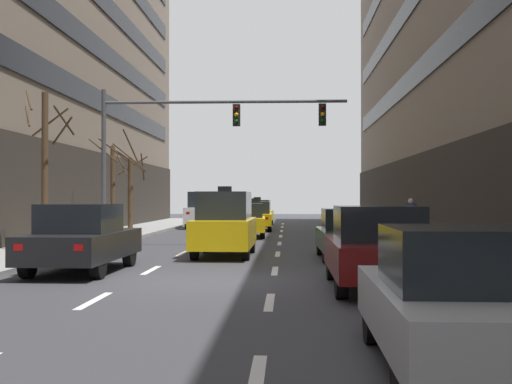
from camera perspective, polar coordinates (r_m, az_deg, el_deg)
ground_plane at (r=15.02m, az=-4.70°, el=-7.74°), size 120.00×120.00×0.00m
sidewalk_right at (r=15.57m, az=19.90°, el=-7.20°), size 3.29×80.00×0.14m
lane_stripe_l1_s3 at (r=12.44m, az=-14.02°, el=-9.22°), size 0.16×2.00×0.01m
lane_stripe_l1_s4 at (r=17.25m, az=-9.19°, el=-6.78°), size 0.16×2.00×0.01m
lane_stripe_l1_s5 at (r=22.14m, az=-6.50°, el=-5.39°), size 0.16×2.00×0.01m
lane_stripe_l1_s6 at (r=27.07m, az=-4.79°, el=-4.50°), size 0.16×2.00×0.01m
lane_stripe_l1_s7 at (r=32.03m, az=-3.61°, el=-3.88°), size 0.16×2.00×0.01m
lane_stripe_l1_s8 at (r=36.99m, az=-2.75°, el=-3.42°), size 0.16×2.00×0.01m
lane_stripe_l1_s9 at (r=41.97m, az=-2.09°, el=-3.07°), size 0.16×2.00×0.01m
lane_stripe_l1_s10 at (r=46.95m, az=-1.58°, el=-2.80°), size 0.16×2.00×0.01m
lane_stripe_l2_s2 at (r=7.04m, az=0.05°, el=-16.08°), size 0.16×2.00×0.01m
lane_stripe_l2_s3 at (r=11.93m, az=1.20°, el=-9.61°), size 0.16×2.00×0.01m
lane_stripe_l2_s4 at (r=16.88m, az=1.67°, el=-6.92°), size 0.16×2.00×0.01m
lane_stripe_l2_s5 at (r=21.86m, az=1.92°, el=-5.46°), size 0.16×2.00×0.01m
lane_stripe_l2_s6 at (r=26.84m, az=2.07°, el=-4.53°), size 0.16×2.00×0.01m
lane_stripe_l2_s7 at (r=31.83m, az=2.18°, el=-3.90°), size 0.16×2.00×0.01m
lane_stripe_l2_s8 at (r=36.82m, az=2.26°, el=-3.44°), size 0.16×2.00×0.01m
lane_stripe_l2_s9 at (r=41.82m, az=2.32°, el=-3.08°), size 0.16×2.00×0.01m
lane_stripe_l2_s10 at (r=46.81m, az=2.37°, el=-2.81°), size 0.16×2.00×0.01m
car_driving_0 at (r=17.10m, az=-15.03°, el=-3.97°), size 1.99×4.65×1.73m
car_driving_1 at (r=40.27m, az=-4.55°, el=-1.60°), size 1.95×4.65×2.25m
taxi_driving_2 at (r=37.21m, az=-0.05°, el=-2.14°), size 1.98×4.50×1.85m
taxi_driving_3 at (r=43.43m, az=0.13°, el=-1.86°), size 2.08×4.69×1.93m
taxi_driving_4 at (r=30.96m, az=-0.89°, el=-2.52°), size 1.99×4.39×1.79m
taxi_driving_5 at (r=20.97m, az=-2.76°, el=-2.83°), size 1.84×4.32×2.26m
car_parked_0 at (r=7.46m, az=17.34°, el=-9.08°), size 1.82×4.24×1.58m
car_parked_1 at (r=13.73m, az=10.56°, el=-4.86°), size 1.94×4.60×1.72m
car_parked_2 at (r=20.25m, az=8.03°, el=-3.68°), size 1.81×4.18×1.56m
traffic_signal_0 at (r=25.43m, az=-5.73°, el=5.24°), size 9.56×0.35×5.98m
street_tree_0 at (r=22.81m, az=-18.01°, el=2.30°), size 1.72×1.74×5.37m
street_tree_1 at (r=30.74m, az=-12.42°, el=0.57°), size 2.02×1.78×4.84m
street_tree_2 at (r=34.04m, az=-10.96°, el=0.18°), size 1.95×1.90×4.50m
pedestrian_0 at (r=29.13m, az=13.42°, el=-1.96°), size 0.49×0.32×1.72m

